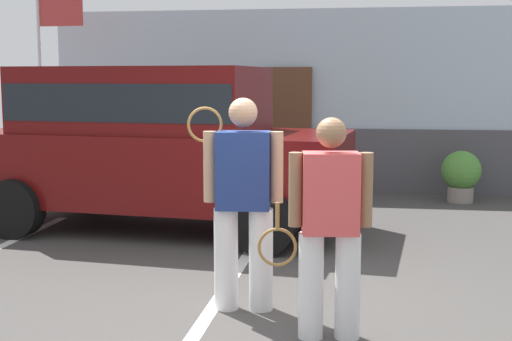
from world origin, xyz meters
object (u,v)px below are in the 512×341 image
flag_pole (50,58)px  tennis_player_woman (329,226)px  parked_suv (156,139)px  potted_plant_by_porch (461,174)px  tennis_player_man (243,201)px

flag_pole → tennis_player_woman: bearing=-50.4°
parked_suv → potted_plant_by_porch: (4.11, 2.57, -0.70)m
tennis_player_man → flag_pole: 6.85m
potted_plant_by_porch → tennis_player_man: bearing=-114.3°
parked_suv → tennis_player_man: 3.36m
parked_suv → potted_plant_by_porch: bearing=38.1°
potted_plant_by_porch → flag_pole: bearing=-178.4°
tennis_player_man → flag_pole: flag_pole is taller
parked_suv → flag_pole: 3.62m
tennis_player_man → potted_plant_by_porch: (2.48, 5.50, -0.47)m
tennis_player_woman → potted_plant_by_porch: (1.75, 6.05, -0.40)m
tennis_player_man → flag_pole: (-4.12, 5.32, 1.32)m
parked_suv → tennis_player_woman: size_ratio=2.92×
tennis_player_woman → potted_plant_by_porch: size_ratio=2.04×
tennis_player_man → tennis_player_woman: tennis_player_man is taller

